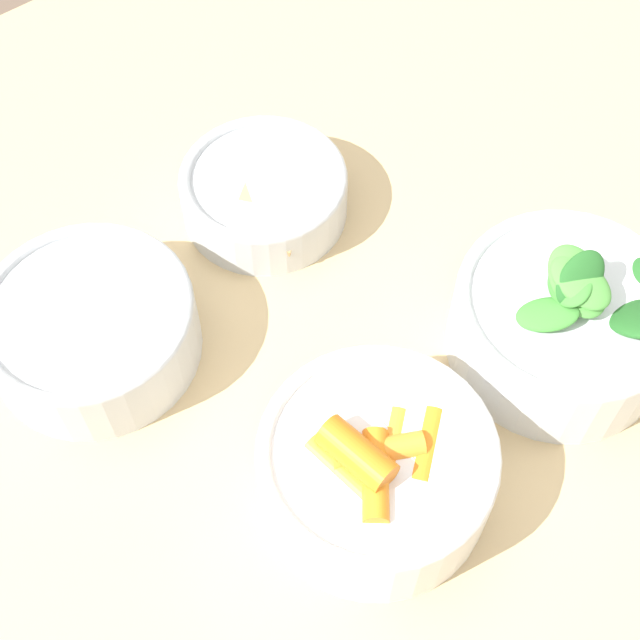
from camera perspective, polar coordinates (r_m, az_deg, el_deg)
ground_plane at (r=1.37m, az=0.52°, el=-18.04°), size 10.00×10.00×0.00m
dining_table at (r=0.77m, az=0.88°, el=-5.72°), size 0.98×0.99×0.76m
bowl_carrots at (r=0.58m, az=3.64°, el=-9.38°), size 0.15×0.15×0.08m
bowl_greens at (r=0.65m, az=15.39°, el=0.02°), size 0.16×0.16×0.10m
bowl_beans_hotdog at (r=0.66m, az=-14.39°, el=-0.54°), size 0.15×0.15×0.06m
bowl_cookies at (r=0.72m, az=-3.59°, el=8.22°), size 0.13×0.13×0.05m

